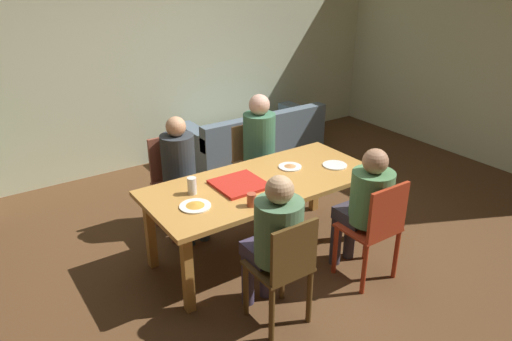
# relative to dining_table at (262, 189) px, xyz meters

# --- Properties ---
(ground_plane) EXTENTS (20.00, 20.00, 0.00)m
(ground_plane) POSITION_rel_dining_table_xyz_m (0.00, 0.00, -0.65)
(ground_plane) COLOR #55361E
(back_wall) EXTENTS (7.43, 0.12, 2.88)m
(back_wall) POSITION_rel_dining_table_xyz_m (0.00, 2.65, 0.79)
(back_wall) COLOR beige
(back_wall) RESTS_ON ground
(side_wall_right) EXTENTS (0.12, 4.50, 2.88)m
(side_wall_right) POSITION_rel_dining_table_xyz_m (3.72, 0.79, 0.79)
(side_wall_right) COLOR beige
(side_wall_right) RESTS_ON ground
(dining_table) EXTENTS (2.09, 0.93, 0.73)m
(dining_table) POSITION_rel_dining_table_xyz_m (0.00, 0.00, 0.00)
(dining_table) COLOR #BC823C
(dining_table) RESTS_ON ground
(chair_0) EXTENTS (0.43, 0.45, 0.88)m
(chair_0) POSITION_rel_dining_table_xyz_m (0.52, 0.89, -0.15)
(chair_0) COLOR olive
(chair_0) RESTS_ON ground
(person_0) EXTENTS (0.34, 0.49, 1.25)m
(person_0) POSITION_rel_dining_table_xyz_m (0.52, 0.76, 0.09)
(person_0) COLOR #2D313C
(person_0) RESTS_ON ground
(chair_1) EXTENTS (0.45, 0.44, 0.94)m
(chair_1) POSITION_rel_dining_table_xyz_m (-0.43, 0.89, -0.15)
(chair_1) COLOR brown
(chair_1) RESTS_ON ground
(person_1) EXTENTS (0.32, 0.52, 1.19)m
(person_1) POSITION_rel_dining_table_xyz_m (-0.43, 0.74, 0.05)
(person_1) COLOR #2E3E4A
(person_1) RESTS_ON ground
(chair_2) EXTENTS (0.41, 0.40, 0.90)m
(chair_2) POSITION_rel_dining_table_xyz_m (-0.43, -0.89, -0.16)
(chair_2) COLOR #533918
(chair_2) RESTS_ON ground
(person_2) EXTENTS (0.35, 0.49, 1.20)m
(person_2) POSITION_rel_dining_table_xyz_m (-0.43, -0.76, 0.06)
(person_2) COLOR #3C3349
(person_2) RESTS_ON ground
(chair_3) EXTENTS (0.44, 0.40, 0.92)m
(chair_3) POSITION_rel_dining_table_xyz_m (0.52, -0.88, -0.14)
(chair_3) COLOR #A93219
(chair_3) RESTS_ON ground
(person_3) EXTENTS (0.35, 0.50, 1.18)m
(person_3) POSITION_rel_dining_table_xyz_m (0.52, -0.75, 0.05)
(person_3) COLOR #363039
(person_3) RESTS_ON ground
(pizza_box_0) EXTENTS (0.42, 0.42, 0.03)m
(pizza_box_0) POSITION_rel_dining_table_xyz_m (-0.22, 0.04, 0.09)
(pizza_box_0) COLOR red
(pizza_box_0) RESTS_ON dining_table
(plate_0) EXTENTS (0.23, 0.23, 0.01)m
(plate_0) POSITION_rel_dining_table_xyz_m (0.76, -0.11, 0.08)
(plate_0) COLOR white
(plate_0) RESTS_ON dining_table
(plate_1) EXTENTS (0.25, 0.25, 0.03)m
(plate_1) POSITION_rel_dining_table_xyz_m (-0.71, -0.09, 0.09)
(plate_1) COLOR white
(plate_1) RESTS_ON dining_table
(plate_2) EXTENTS (0.22, 0.22, 0.03)m
(plate_2) POSITION_rel_dining_table_xyz_m (0.38, 0.10, 0.09)
(plate_2) COLOR white
(plate_2) RESTS_ON dining_table
(drinking_glass_0) EXTENTS (0.06, 0.06, 0.11)m
(drinking_glass_0) POSITION_rel_dining_table_xyz_m (0.90, -0.36, 0.13)
(drinking_glass_0) COLOR #BA532D
(drinking_glass_0) RESTS_ON dining_table
(drinking_glass_1) EXTENTS (0.08, 0.08, 0.15)m
(drinking_glass_1) POSITION_rel_dining_table_xyz_m (-0.62, 0.13, 0.15)
(drinking_glass_1) COLOR silver
(drinking_glass_1) RESTS_ON dining_table
(drinking_glass_2) EXTENTS (0.08, 0.08, 0.11)m
(drinking_glass_2) POSITION_rel_dining_table_xyz_m (-0.33, -0.33, 0.13)
(drinking_glass_2) COLOR #B14B32
(drinking_glass_2) RESTS_ON dining_table
(couch) EXTENTS (1.86, 0.83, 0.70)m
(couch) POSITION_rel_dining_table_xyz_m (1.20, 1.92, -0.39)
(couch) COLOR slate
(couch) RESTS_ON ground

